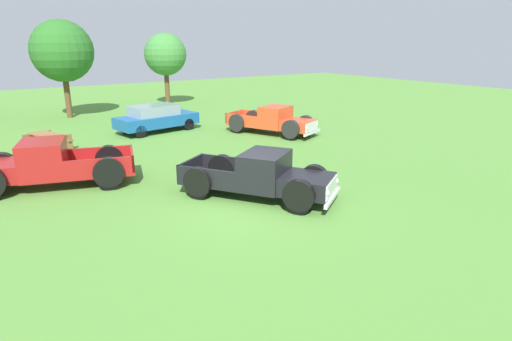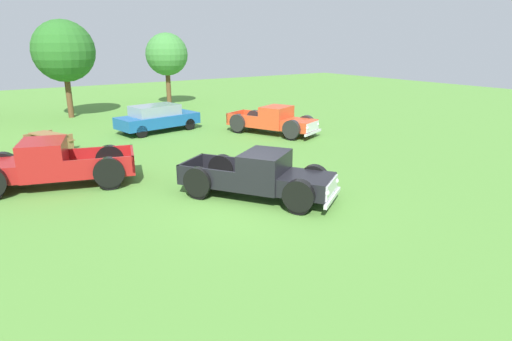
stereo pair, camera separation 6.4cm
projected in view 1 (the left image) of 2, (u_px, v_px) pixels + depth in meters
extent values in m
plane|color=#548C38|center=(251.00, 203.00, 13.51)|extent=(80.00, 80.00, 0.00)
cube|color=black|center=(307.00, 184.00, 13.24)|extent=(2.08, 2.07, 0.55)
cube|color=silver|center=(332.00, 187.00, 12.96)|extent=(1.17, 0.80, 0.46)
sphere|color=silver|center=(336.00, 181.00, 13.50)|extent=(0.20, 0.20, 0.20)
sphere|color=silver|center=(326.00, 193.00, 12.43)|extent=(0.20, 0.20, 0.20)
cube|color=black|center=(265.00, 170.00, 13.66)|extent=(2.09, 1.99, 1.14)
cube|color=#8C9EA8|center=(283.00, 164.00, 13.37)|extent=(1.22, 0.82, 0.50)
cube|color=black|center=(217.00, 180.00, 14.42)|extent=(2.53, 2.65, 0.10)
cube|color=black|center=(228.00, 164.00, 15.03)|extent=(1.21, 1.78, 0.55)
cube|color=black|center=(206.00, 177.00, 13.63)|extent=(1.21, 1.78, 0.55)
cube|color=black|center=(191.00, 167.00, 14.69)|extent=(1.43, 0.98, 0.55)
cylinder|color=black|center=(314.00, 185.00, 14.06)|extent=(0.60, 0.75, 0.75)
cylinder|color=#B7B7BC|center=(314.00, 185.00, 14.07)|extent=(0.36, 0.38, 0.30)
cylinder|color=black|center=(314.00, 179.00, 14.00)|extent=(0.76, 0.95, 0.95)
cylinder|color=black|center=(299.00, 202.00, 12.58)|extent=(0.60, 0.75, 0.75)
cylinder|color=#B7B7BC|center=(299.00, 202.00, 12.57)|extent=(0.36, 0.38, 0.30)
cylinder|color=black|center=(299.00, 196.00, 12.53)|extent=(0.76, 0.95, 0.95)
cylinder|color=black|center=(222.00, 173.00, 15.26)|extent=(0.60, 0.75, 0.75)
cylinder|color=#B7B7BC|center=(222.00, 173.00, 15.27)|extent=(0.36, 0.38, 0.30)
cylinder|color=black|center=(222.00, 168.00, 15.21)|extent=(0.76, 0.95, 0.95)
cylinder|color=black|center=(198.00, 188.00, 13.79)|extent=(0.60, 0.75, 0.75)
cylinder|color=#B7B7BC|center=(198.00, 188.00, 13.78)|extent=(0.36, 0.38, 0.30)
cylinder|color=black|center=(198.00, 182.00, 13.73)|extent=(0.76, 0.95, 0.95)
cube|color=silver|center=(333.00, 197.00, 13.04)|extent=(1.57, 1.08, 0.12)
cube|color=maroon|center=(43.00, 159.00, 14.68)|extent=(1.85, 2.11, 1.23)
cube|color=#8C9EA8|center=(21.00, 153.00, 14.42)|extent=(0.49, 1.48, 0.54)
cube|color=maroon|center=(102.00, 170.00, 15.36)|extent=(2.66, 2.36, 0.11)
cube|color=maroon|center=(100.00, 167.00, 14.49)|extent=(2.17, 0.74, 0.59)
cube|color=maroon|center=(101.00, 155.00, 16.04)|extent=(2.17, 0.74, 0.59)
cube|color=maroon|center=(132.00, 158.00, 15.57)|extent=(0.60, 1.73, 0.59)
cylinder|color=black|center=(3.00, 173.00, 15.25)|extent=(0.84, 0.46, 0.81)
cylinder|color=#B7B7BC|center=(3.00, 172.00, 15.26)|extent=(0.38, 0.34, 0.32)
cylinder|color=black|center=(2.00, 167.00, 15.19)|extent=(1.07, 0.59, 1.02)
cylinder|color=black|center=(109.00, 178.00, 14.63)|extent=(0.84, 0.46, 0.81)
cylinder|color=#B7B7BC|center=(109.00, 178.00, 14.62)|extent=(0.38, 0.34, 0.32)
cylinder|color=black|center=(109.00, 172.00, 14.57)|extent=(1.07, 0.59, 1.02)
cylinder|color=black|center=(110.00, 164.00, 16.27)|extent=(0.84, 0.46, 0.81)
cylinder|color=#B7B7BC|center=(110.00, 164.00, 16.28)|extent=(0.38, 0.34, 0.32)
cylinder|color=black|center=(109.00, 159.00, 16.21)|extent=(1.07, 0.59, 1.02)
cube|color=#D14723|center=(298.00, 125.00, 22.45)|extent=(1.95, 1.94, 0.54)
cube|color=silver|center=(312.00, 127.00, 22.06)|extent=(1.26, 0.58, 0.45)
sphere|color=silver|center=(316.00, 124.00, 22.54)|extent=(0.20, 0.20, 0.20)
sphere|color=silver|center=(306.00, 128.00, 21.58)|extent=(0.20, 0.20, 0.20)
cube|color=#D14723|center=(275.00, 117.00, 23.07)|extent=(2.01, 1.82, 1.13)
cube|color=#8C9EA8|center=(285.00, 113.00, 22.69)|extent=(1.32, 0.59, 0.50)
cube|color=#D14723|center=(249.00, 123.00, 24.08)|extent=(2.32, 2.54, 0.10)
cube|color=#D14723|center=(257.00, 116.00, 24.62)|extent=(0.88, 1.93, 0.54)
cube|color=#D14723|center=(241.00, 120.00, 23.36)|extent=(0.88, 1.93, 0.54)
cube|color=#D14723|center=(235.00, 116.00, 24.50)|extent=(1.54, 0.72, 0.54)
cylinder|color=black|center=(305.00, 128.00, 23.19)|extent=(0.49, 0.77, 0.75)
cylinder|color=#B7B7BC|center=(305.00, 128.00, 23.20)|extent=(0.33, 0.37, 0.30)
cylinder|color=black|center=(305.00, 124.00, 23.14)|extent=(0.62, 0.98, 0.94)
cylinder|color=black|center=(291.00, 133.00, 21.86)|extent=(0.49, 0.77, 0.75)
cylinder|color=#B7B7BC|center=(291.00, 133.00, 21.85)|extent=(0.33, 0.37, 0.30)
cylinder|color=black|center=(291.00, 129.00, 21.80)|extent=(0.62, 0.98, 0.94)
cylinder|color=black|center=(254.00, 122.00, 24.89)|extent=(0.49, 0.77, 0.75)
cylinder|color=#B7B7BC|center=(254.00, 122.00, 24.89)|extent=(0.33, 0.37, 0.30)
cylinder|color=black|center=(254.00, 118.00, 24.83)|extent=(0.62, 0.98, 0.94)
cylinder|color=black|center=(237.00, 126.00, 23.55)|extent=(0.49, 0.77, 0.75)
cylinder|color=#B7B7BC|center=(237.00, 126.00, 23.55)|extent=(0.33, 0.37, 0.30)
cylinder|color=black|center=(237.00, 123.00, 23.50)|extent=(0.62, 0.98, 0.94)
cube|color=silver|center=(312.00, 133.00, 22.13)|extent=(1.69, 0.79, 0.12)
cube|color=#195699|center=(157.00, 120.00, 23.87)|extent=(4.66, 2.51, 0.60)
cube|color=#7F939E|center=(154.00, 110.00, 23.60)|extent=(2.69, 1.90, 0.55)
cylinder|color=black|center=(172.00, 121.00, 25.50)|extent=(0.67, 0.30, 0.64)
cylinder|color=black|center=(188.00, 124.00, 24.39)|extent=(0.67, 0.30, 0.64)
cylinder|color=black|center=(125.00, 127.00, 23.51)|extent=(0.67, 0.30, 0.64)
cylinder|color=black|center=(140.00, 132.00, 22.40)|extent=(0.67, 0.30, 0.64)
cube|color=olive|center=(47.00, 134.00, 19.74)|extent=(1.43, 1.97, 0.06)
cube|color=olive|center=(35.00, 143.00, 19.34)|extent=(0.94, 1.77, 0.05)
cube|color=olive|center=(59.00, 138.00, 20.30)|extent=(0.94, 1.77, 0.05)
cube|color=olive|center=(38.00, 140.00, 20.26)|extent=(1.32, 0.61, 0.75)
cube|color=olive|center=(58.00, 145.00, 19.42)|extent=(1.32, 0.61, 0.75)
cylinder|color=brown|center=(68.00, 96.00, 27.98)|extent=(0.36, 0.36, 2.76)
sphere|color=#286623|center=(62.00, 51.00, 27.17)|extent=(3.83, 3.83, 3.83)
cylinder|color=brown|center=(167.00, 88.00, 33.52)|extent=(0.36, 0.36, 2.63)
sphere|color=#3D7F38|center=(165.00, 54.00, 32.80)|extent=(3.16, 3.16, 3.16)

